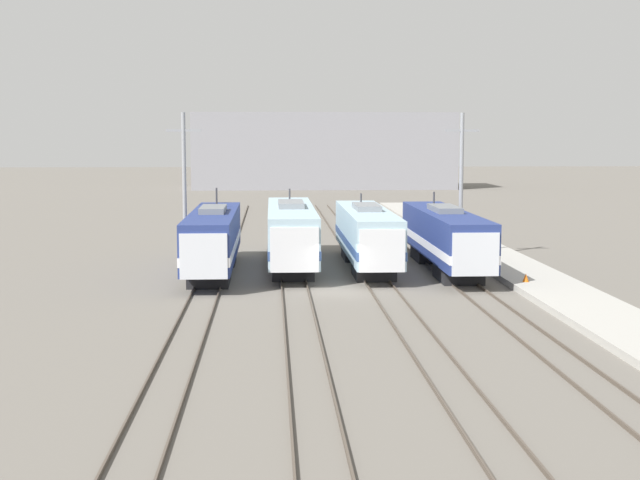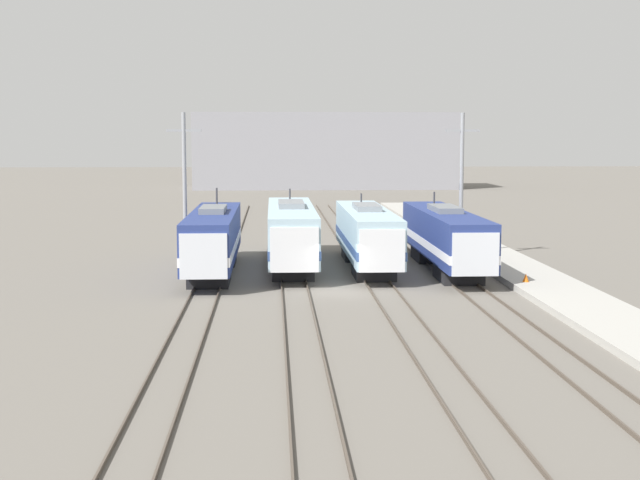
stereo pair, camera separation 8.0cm
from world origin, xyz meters
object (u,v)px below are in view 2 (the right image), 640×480
object	(u,v)px
catenary_tower_right	(461,182)
locomotive_far_right	(446,238)
traffic_cone	(526,278)
locomotive_center_right	(367,236)
locomotive_far_left	(213,240)
locomotive_center_left	(291,234)
catenary_tower_left	(185,183)

from	to	relation	value
catenary_tower_right	locomotive_far_right	bearing A→B (deg)	-110.73
catenary_tower_right	traffic_cone	size ratio (longest dim) A/B	21.25
locomotive_far_right	traffic_cone	world-z (taller)	locomotive_far_right
locomotive_center_right	traffic_cone	bearing A→B (deg)	-43.96
locomotive_far_left	traffic_cone	bearing A→B (deg)	-18.45
locomotive_center_left	catenary_tower_right	xyz separation A→B (m)	(11.74, 3.59, 3.10)
locomotive_far_right	catenary_tower_right	size ratio (longest dim) A/B	1.74
catenary_tower_right	traffic_cone	bearing A→B (deg)	-84.83
locomotive_far_left	catenary_tower_right	world-z (taller)	catenary_tower_right
catenary_tower_left	traffic_cone	world-z (taller)	catenary_tower_left
catenary_tower_right	locomotive_center_right	bearing A→B (deg)	-147.21
catenary_tower_left	locomotive_center_right	bearing A→B (deg)	-20.51
locomotive_far_right	catenary_tower_right	distance (m)	6.74
catenary_tower_left	traffic_cone	bearing A→B (deg)	-31.45
locomotive_center_left	catenary_tower_right	distance (m)	12.67
locomotive_far_left	catenary_tower_left	xyz separation A→B (m)	(-2.29, 6.31, 3.14)
catenary_tower_left	locomotive_far_left	bearing A→B (deg)	-70.08
locomotive_far_left	catenary_tower_left	distance (m)	7.41
locomotive_center_left	traffic_cone	size ratio (longest dim) A/B	37.54
locomotive_far_left	locomotive_center_right	bearing A→B (deg)	10.84
locomotive_far_left	locomotive_center_right	world-z (taller)	locomotive_far_left
locomotive_far_left	traffic_cone	size ratio (longest dim) A/B	34.87
locomotive_center_left	locomotive_far_left	bearing A→B (deg)	-150.58
catenary_tower_right	traffic_cone	distance (m)	13.12
locomotive_far_right	catenary_tower_left	bearing A→B (deg)	161.64
locomotive_far_left	locomotive_far_right	distance (m)	14.48
catenary_tower_right	traffic_cone	xyz separation A→B (m)	(1.10, -12.20, -4.68)
locomotive_far_left	catenary_tower_right	distance (m)	18.00
locomotive_center_left	catenary_tower_left	bearing A→B (deg)	153.20
catenary_tower_left	traffic_cone	distance (m)	23.85
locomotive_far_right	catenary_tower_left	world-z (taller)	catenary_tower_left
locomotive_center_left	catenary_tower_right	bearing A→B (deg)	16.99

